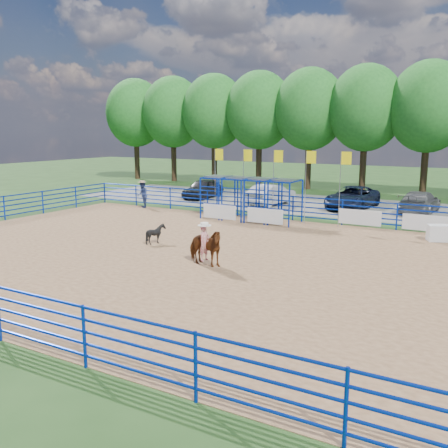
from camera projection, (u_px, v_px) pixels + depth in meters
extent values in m
plane|color=#2E5120|center=(205.00, 257.00, 21.42)|extent=(120.00, 120.00, 0.00)
cube|color=#9F754F|center=(205.00, 256.00, 21.42)|extent=(30.00, 20.00, 0.02)
cube|color=slate|center=(329.00, 205.00, 35.93)|extent=(40.00, 10.00, 0.01)
cube|color=silver|center=(444.00, 233.00, 24.26)|extent=(1.63, 1.21, 0.79)
imported|color=brown|center=(205.00, 247.00, 19.81)|extent=(1.90, 1.05, 1.53)
imported|color=maroon|center=(204.00, 225.00, 19.65)|extent=(0.41, 0.57, 1.45)
cylinder|color=white|center=(204.00, 206.00, 19.51)|extent=(0.54, 0.54, 0.12)
imported|color=black|center=(156.00, 234.00, 23.73)|extent=(1.10, 1.06, 0.95)
imported|color=navy|center=(142.00, 195.00, 34.61)|extent=(1.10, 1.12, 1.82)
cylinder|color=tan|center=(142.00, 182.00, 34.44)|extent=(0.56, 0.56, 0.11)
imported|color=black|center=(203.00, 188.00, 39.80)|extent=(1.93, 4.48, 1.51)
imported|color=#9B9DA4|center=(271.00, 195.00, 36.03)|extent=(2.23, 4.76, 1.51)
imported|color=black|center=(352.00, 197.00, 34.45)|extent=(2.89, 5.61, 1.52)
imported|color=#535356|center=(420.00, 202.00, 32.51)|extent=(2.23, 5.06, 1.45)
cube|color=white|center=(219.00, 212.00, 29.80)|extent=(2.20, 0.04, 0.85)
cube|color=white|center=(265.00, 216.00, 28.34)|extent=(2.20, 0.04, 0.85)
cube|color=white|center=(359.00, 217.00, 27.87)|extent=(2.40, 0.04, 0.85)
cube|color=white|center=(426.00, 223.00, 26.17)|extent=(2.40, 0.04, 0.85)
cylinder|color=#3F2B19|center=(137.00, 157.00, 55.33)|extent=(0.56, 0.56, 4.80)
ellipsoid|color=#1F611F|center=(135.00, 110.00, 54.38)|extent=(6.40, 6.40, 7.36)
cylinder|color=#3F2B19|center=(174.00, 158.00, 52.90)|extent=(0.56, 0.56, 4.80)
ellipsoid|color=#1F611F|center=(173.00, 109.00, 51.94)|extent=(6.40, 6.40, 7.36)
cylinder|color=#3F2B19|center=(214.00, 160.00, 50.47)|extent=(0.56, 0.56, 4.80)
ellipsoid|color=#1F611F|center=(214.00, 107.00, 49.51)|extent=(6.40, 6.40, 7.36)
cylinder|color=#3F2B19|center=(259.00, 161.00, 48.04)|extent=(0.56, 0.56, 4.80)
ellipsoid|color=#1F611F|center=(260.00, 106.00, 47.08)|extent=(6.40, 6.40, 7.36)
cylinder|color=#3F2B19|center=(308.00, 163.00, 45.60)|extent=(0.56, 0.56, 4.80)
ellipsoid|color=#1F611F|center=(310.00, 105.00, 44.65)|extent=(6.40, 6.40, 7.36)
cylinder|color=#3F2B19|center=(363.00, 165.00, 43.17)|extent=(0.56, 0.56, 4.80)
ellipsoid|color=#1F611F|center=(366.00, 104.00, 42.21)|extent=(6.40, 6.40, 7.36)
cylinder|color=#3F2B19|center=(424.00, 167.00, 40.74)|extent=(0.56, 0.56, 4.80)
ellipsoid|color=#1F611F|center=(429.00, 102.00, 39.78)|extent=(6.40, 6.40, 7.36)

